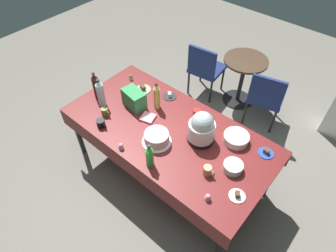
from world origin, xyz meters
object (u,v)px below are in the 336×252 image
at_px(frosted_layer_cake, 157,138).
at_px(cupcake_cocoa, 131,77).
at_px(dessert_plate_charcoal, 170,96).
at_px(slow_cooker, 202,128).
at_px(coffee_mug_red, 197,114).
at_px(coffee_mug_black, 101,123).
at_px(ceramic_snack_bowl, 236,138).
at_px(soda_bottle_cola, 96,87).
at_px(potluck_table, 168,133).
at_px(soda_carton, 134,99).
at_px(soda_bottle_lime_soda, 150,156).
at_px(dessert_plate_white, 237,195).
at_px(coffee_mug_olive, 105,112).
at_px(dessert_plate_cobalt, 266,153).
at_px(soda_bottle_water, 101,93).
at_px(dessert_plate_sage, 143,89).
at_px(cupcake_lemon, 156,98).
at_px(glass_salad_bowl, 233,167).
at_px(maroon_chair_left, 205,67).
at_px(cupcake_berry, 208,197).
at_px(coffee_mug_tan, 208,171).
at_px(maroon_chair_right, 266,96).
at_px(round_cafe_table, 243,73).
at_px(cupcake_vanilla, 121,146).
at_px(soda_bottle_ginger_ale, 157,96).

xyz_separation_m(frosted_layer_cake, cupcake_cocoa, (-0.91, 0.53, -0.03)).
bearing_deg(dessert_plate_charcoal, slow_cooker, -24.16).
distance_m(coffee_mug_red, coffee_mug_black, 1.00).
relative_size(ceramic_snack_bowl, soda_bottle_cola, 0.73).
xyz_separation_m(potluck_table, soda_carton, (-0.51, 0.03, 0.16)).
bearing_deg(soda_bottle_lime_soda, dessert_plate_white, 17.31).
relative_size(ceramic_snack_bowl, coffee_mug_olive, 2.18).
bearing_deg(dessert_plate_cobalt, soda_bottle_water, -161.81).
height_order(ceramic_snack_bowl, cupcake_cocoa, ceramic_snack_bowl).
distance_m(potluck_table, cupcake_cocoa, 0.95).
height_order(slow_cooker, dessert_plate_cobalt, slow_cooker).
bearing_deg(dessert_plate_sage, ceramic_snack_bowl, 1.32).
bearing_deg(cupcake_lemon, coffee_mug_red, 9.70).
bearing_deg(coffee_mug_black, glass_salad_bowl, 17.71).
distance_m(cupcake_cocoa, coffee_mug_black, 0.82).
xyz_separation_m(soda_carton, maroon_chair_left, (-0.03, 1.41, -0.36)).
relative_size(ceramic_snack_bowl, cupcake_berry, 3.72).
bearing_deg(coffee_mug_olive, coffee_mug_tan, 4.24).
relative_size(soda_bottle_cola, coffee_mug_tan, 2.89).
bearing_deg(cupcake_cocoa, glass_salad_bowl, -11.17).
bearing_deg(maroon_chair_right, ceramic_snack_bowl, -80.55).
bearing_deg(maroon_chair_right, soda_bottle_cola, -130.09).
height_order(frosted_layer_cake, maroon_chair_left, frosted_layer_cake).
height_order(cupcake_berry, round_cafe_table, cupcake_berry).
height_order(frosted_layer_cake, glass_salad_bowl, frosted_layer_cake).
relative_size(cupcake_vanilla, maroon_chair_right, 0.08).
bearing_deg(glass_salad_bowl, maroon_chair_left, 132.23).
bearing_deg(dessert_plate_cobalt, maroon_chair_left, 143.43).
relative_size(potluck_table, dessert_plate_charcoal, 13.95).
height_order(frosted_layer_cake, soda_bottle_cola, soda_bottle_cola).
distance_m(frosted_layer_cake, soda_carton, 0.59).
bearing_deg(coffee_mug_red, cupcake_cocoa, -179.78).
bearing_deg(soda_carton, dessert_plate_cobalt, 22.48).
relative_size(frosted_layer_cake, cupcake_vanilla, 4.35).
bearing_deg(dessert_plate_charcoal, soda_carton, -117.98).
height_order(dessert_plate_white, cupcake_cocoa, cupcake_cocoa).
relative_size(cupcake_vanilla, soda_carton, 0.26).
bearing_deg(dessert_plate_white, potluck_table, 167.97).
height_order(dessert_plate_cobalt, soda_bottle_cola, soda_bottle_cola).
bearing_deg(slow_cooker, cupcake_lemon, 168.73).
bearing_deg(soda_bottle_cola, potluck_table, 8.87).
relative_size(soda_bottle_water, coffee_mug_red, 2.82).
height_order(coffee_mug_red, coffee_mug_olive, coffee_mug_red).
bearing_deg(cupcake_vanilla, potluck_table, 69.61).
bearing_deg(dessert_plate_cobalt, frosted_layer_cake, -147.07).
height_order(slow_cooker, soda_carton, slow_cooker).
bearing_deg(cupcake_berry, dessert_plate_sage, 154.31).
bearing_deg(coffee_mug_black, ceramic_snack_bowl, 32.20).
xyz_separation_m(soda_bottle_cola, soda_bottle_ginger_ale, (0.61, 0.32, -0.01)).
height_order(frosted_layer_cake, coffee_mug_tan, frosted_layer_cake).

